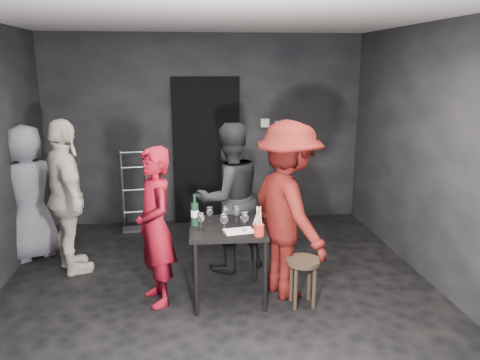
{
  "coord_description": "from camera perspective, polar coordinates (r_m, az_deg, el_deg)",
  "views": [
    {
      "loc": [
        -0.31,
        -4.21,
        2.26
      ],
      "look_at": [
        0.22,
        0.25,
        1.16
      ],
      "focal_mm": 35.0,
      "sensor_mm": 36.0,
      "label": 1
    }
  ],
  "objects": [
    {
      "name": "bystander_cream",
      "position": [
        5.39,
        -20.47,
        -0.76
      ],
      "size": [
        1.01,
        1.28,
        1.97
      ],
      "primitive_type": "imported",
      "rotation": [
        0.0,
        0.0,
        2.04
      ],
      "color": "beige",
      "rests_on": "floor"
    },
    {
      "name": "wall_right",
      "position": [
        5.01,
        24.07,
        2.14
      ],
      "size": [
        0.04,
        5.0,
        2.7
      ],
      "primitive_type": "cube",
      "color": "black",
      "rests_on": "ground"
    },
    {
      "name": "stool",
      "position": [
        4.57,
        7.69,
        -10.72
      ],
      "size": [
        0.33,
        0.33,
        0.47
      ],
      "rotation": [
        0.0,
        0.0,
        0.29
      ],
      "color": "black",
      "rests_on": "floor"
    },
    {
      "name": "ceiling",
      "position": [
        4.24,
        -2.76,
        19.76
      ],
      "size": [
        4.5,
        5.0,
        0.02
      ],
      "primitive_type": "cube",
      "color": "silver",
      "rests_on": "ground"
    },
    {
      "name": "woman_black",
      "position": [
        5.16,
        -1.34,
        -1.17
      ],
      "size": [
        1.02,
        0.79,
        1.85
      ],
      "primitive_type": "imported",
      "rotation": [
        0.0,
        0.0,
        3.53
      ],
      "color": "black",
      "rests_on": "floor"
    },
    {
      "name": "floor",
      "position": [
        4.79,
        -2.38,
        -14.37
      ],
      "size": [
        4.5,
        5.0,
        0.02
      ],
      "primitive_type": "cube",
      "color": "black",
      "rests_on": "ground"
    },
    {
      "name": "reserved_card",
      "position": [
        4.5,
        1.99,
        -5.13
      ],
      "size": [
        0.09,
        0.14,
        0.1
      ],
      "primitive_type": null,
      "rotation": [
        0.0,
        0.0,
        0.08
      ],
      "color": "white",
      "rests_on": "tasting_table"
    },
    {
      "name": "wine_glass_a",
      "position": [
        4.41,
        -4.8,
        -4.96
      ],
      "size": [
        0.09,
        0.09,
        0.19
      ],
      "primitive_type": null,
      "rotation": [
        0.0,
        0.0,
        -0.43
      ],
      "color": "white",
      "rests_on": "tasting_table"
    },
    {
      "name": "wallbox_lower",
      "position": [
        6.85,
        4.7,
        6.57
      ],
      "size": [
        0.1,
        0.06,
        0.14
      ],
      "primitive_type": "cube",
      "color": "#B7B7B2",
      "rests_on": "wall_back"
    },
    {
      "name": "wine_glass_e",
      "position": [
        4.38,
        0.56,
        -4.96
      ],
      "size": [
        0.09,
        0.09,
        0.2
      ],
      "primitive_type": null,
      "rotation": [
        0.0,
        0.0,
        -0.24
      ],
      "color": "white",
      "rests_on": "tasting_table"
    },
    {
      "name": "wine_glass_f",
      "position": [
        4.56,
        -0.43,
        -4.2
      ],
      "size": [
        0.09,
        0.09,
        0.2
      ],
      "primitive_type": null,
      "rotation": [
        0.0,
        0.0,
        -0.15
      ],
      "color": "white",
      "rests_on": "tasting_table"
    },
    {
      "name": "wall_back",
      "position": [
        6.77,
        -4.18,
        6.08
      ],
      "size": [
        4.5,
        0.04,
        2.7
      ],
      "primitive_type": "cube",
      "color": "black",
      "rests_on": "ground"
    },
    {
      "name": "breadstick_cup",
      "position": [
        4.25,
        2.34,
        -5.1
      ],
      "size": [
        0.09,
        0.09,
        0.29
      ],
      "rotation": [
        0.0,
        0.0,
        -0.22
      ],
      "color": "#AA2016",
      "rests_on": "tasting_table"
    },
    {
      "name": "doorway",
      "position": [
        6.76,
        -4.11,
        3.49
      ],
      "size": [
        0.95,
        0.1,
        2.1
      ],
      "primitive_type": "cube",
      "color": "black",
      "rests_on": "ground"
    },
    {
      "name": "bystander_grey",
      "position": [
        6.0,
        -24.47,
        -0.88
      ],
      "size": [
        0.95,
        0.88,
        1.73
      ],
      "primitive_type": "imported",
      "rotation": [
        0.0,
        0.0,
        3.8
      ],
      "color": "slate",
      "rests_on": "floor"
    },
    {
      "name": "wallbox_upper",
      "position": [
        6.8,
        3.04,
        6.98
      ],
      "size": [
        0.12,
        0.06,
        0.12
      ],
      "primitive_type": "cube",
      "color": "#B7B7B2",
      "rests_on": "wall_back"
    },
    {
      "name": "wall_front",
      "position": [
        1.96,
        3.22,
        -13.93
      ],
      "size": [
        4.5,
        0.04,
        2.7
      ],
      "primitive_type": "cube",
      "color": "black",
      "rests_on": "ground"
    },
    {
      "name": "wine_bottle",
      "position": [
        4.54,
        -5.53,
        -4.08
      ],
      "size": [
        0.07,
        0.07,
        0.31
      ],
      "rotation": [
        0.0,
        0.0,
        0.08
      ],
      "color": "black",
      "rests_on": "tasting_table"
    },
    {
      "name": "wine_glass_c",
      "position": [
        4.62,
        -1.77,
        -4.1
      ],
      "size": [
        0.09,
        0.09,
        0.18
      ],
      "primitive_type": null,
      "rotation": [
        0.0,
        0.0,
        -0.37
      ],
      "color": "white",
      "rests_on": "tasting_table"
    },
    {
      "name": "hand_truck",
      "position": [
        6.8,
        -12.58,
        -4.08
      ],
      "size": [
        0.37,
        0.32,
        1.11
      ],
      "rotation": [
        0.0,
        0.0,
        0.12
      ],
      "color": "#B2B2B7",
      "rests_on": "floor"
    },
    {
      "name": "server_red",
      "position": [
        4.52,
        -10.31,
        -5.4
      ],
      "size": [
        0.55,
        0.67,
        1.58
      ],
      "primitive_type": "imported",
      "rotation": [
        0.0,
        0.0,
        -1.22
      ],
      "color": "maroon",
      "rests_on": "floor"
    },
    {
      "name": "tasting_table",
      "position": [
        4.57,
        -1.53,
        -6.8
      ],
      "size": [
        0.72,
        0.72,
        0.75
      ],
      "rotation": [
        0.0,
        0.0,
        -0.04
      ],
      "color": "black",
      "rests_on": "floor"
    },
    {
      "name": "tasting_mat",
      "position": [
        4.4,
        -0.11,
        -6.24
      ],
      "size": [
        0.3,
        0.23,
        0.0
      ],
      "primitive_type": "cube",
      "rotation": [
        0.0,
        0.0,
        0.16
      ],
      "color": "white",
      "rests_on": "tasting_table"
    },
    {
      "name": "wine_glass_b",
      "position": [
        4.6,
        -3.72,
        -4.2
      ],
      "size": [
        0.09,
        0.09,
        0.18
      ],
      "primitive_type": null,
      "rotation": [
        0.0,
        0.0,
        0.33
      ],
      "color": "white",
      "rests_on": "tasting_table"
    },
    {
      "name": "man_maroon",
      "position": [
        4.55,
        5.93,
        -1.91
      ],
      "size": [
        1.0,
        1.46,
        2.06
      ],
      "primitive_type": "imported",
      "rotation": [
        0.0,
        0.0,
        1.89
      ],
      "color": "#52100C",
      "rests_on": "floor"
    },
    {
      "name": "wine_glass_d",
      "position": [
        4.33,
        -1.94,
        -5.18
      ],
      "size": [
        0.1,
        0.1,
        0.2
      ],
      "primitive_type": null,
      "rotation": [
        0.0,
        0.0,
        -0.4
      ],
      "color": "white",
      "rests_on": "tasting_table"
    }
  ]
}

